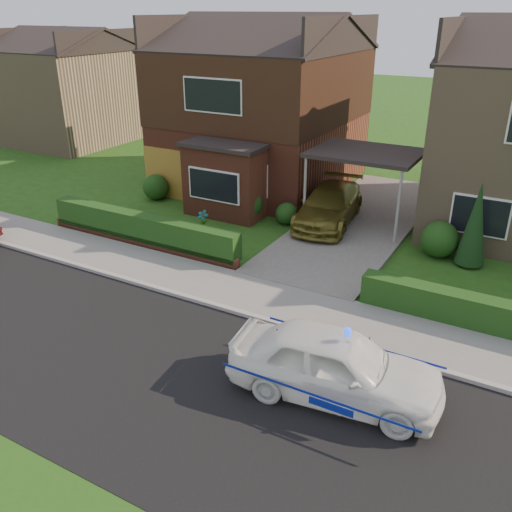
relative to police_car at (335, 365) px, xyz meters
The scene contains 22 objects.
ground 3.16m from the police_car, 157.03° to the right, with size 120.00×120.00×0.00m, color #234913.
road 3.16m from the police_car, 157.03° to the right, with size 60.00×6.00×0.02m, color black.
kerb 3.45m from the police_car, 146.83° to the left, with size 60.00×0.16×0.12m, color #9E9993.
sidewalk 4.11m from the police_car, 134.31° to the left, with size 60.00×2.00×0.10m, color slate.
driveway 10.22m from the police_car, 106.11° to the left, with size 3.80×12.00×0.12m, color #666059.
house_left 15.65m from the police_car, 124.14° to the left, with size 7.50×9.53×7.25m.
carport_link 10.33m from the police_car, 106.18° to the left, with size 3.80×3.00×2.77m.
garage_door 14.13m from the police_car, 141.67° to the left, with size 2.20×0.10×2.10m, color olive.
dwarf_wall 9.57m from the police_car, 154.59° to the left, with size 7.70×0.25×0.36m, color brown.
hedge_left 9.65m from the police_car, 153.78° to the left, with size 7.50×0.55×0.90m, color #1A3711.
hedge_right 5.16m from the police_car, 54.42° to the left, with size 7.50×0.55×0.80m, color #1A3711.
shrub_left_far 14.05m from the police_car, 143.78° to the left, with size 1.08×1.08×1.08m, color #1A3711.
shrub_left_mid 10.60m from the police_car, 130.14° to the left, with size 1.32×1.32×1.32m, color #1A3711.
shrub_left_near 9.90m from the police_car, 121.91° to the left, with size 0.84×0.84×0.84m, color #1A3711.
shrub_right_near 8.21m from the police_car, 87.42° to the left, with size 1.20×1.20×1.20m, color #1A3711.
conifer_a 8.14m from the police_car, 80.29° to the left, with size 0.90×0.90×2.60m, color black.
neighbour_left 27.27m from the police_car, 147.05° to the left, with size 6.50×7.00×5.20m, color #927A59.
police_car is the anchor object (origin of this frame).
driveway_car 9.84m from the police_car, 112.90° to the left, with size 1.86×4.57×1.33m, color olive.
potted_plant_a 9.65m from the police_car, 140.56° to the left, with size 0.44×0.30×0.84m, color gray.
potted_plant_b 12.60m from the police_car, 157.60° to the left, with size 0.33×0.41×0.74m, color gray.
potted_plant_c 8.75m from the police_car, 146.68° to the left, with size 0.40×0.40×0.72m, color gray.
Camera 1 is at (5.87, -7.56, 7.42)m, focal length 38.00 mm.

